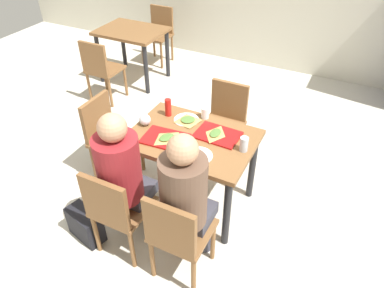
{
  "coord_description": "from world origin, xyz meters",
  "views": [
    {
      "loc": [
        1.06,
        -2.13,
        2.48
      ],
      "look_at": [
        0.0,
        0.0,
        0.67
      ],
      "focal_mm": 33.65,
      "sensor_mm": 36.0,
      "label": 1
    }
  ],
  "objects_px": {
    "paper_plate_near_edge": "(198,156)",
    "handbag": "(86,225)",
    "plastic_cup_a": "(205,113)",
    "person_in_brown_jacket": "(186,195)",
    "chair_near_left": "(116,208)",
    "chair_near_right": "(177,233)",
    "chair_left_end": "(107,133)",
    "pizza_slice_c": "(188,120)",
    "main_table": "(192,148)",
    "tray_red_far": "(218,135)",
    "chair_far_side": "(225,118)",
    "soda_can": "(244,144)",
    "paper_plate_center": "(186,120)",
    "background_chair_far": "(159,31)",
    "background_chair_near": "(100,67)",
    "tray_red_near": "(165,139)",
    "condiment_bottle": "(168,107)",
    "foil_bundle": "(145,120)",
    "pizza_slice_a": "(167,138)",
    "background_table": "(132,39)",
    "plastic_cup_b": "(177,154)",
    "pizza_slice_b": "(215,133)",
    "person_in_red": "(123,172)"
  },
  "relations": [
    {
      "from": "person_in_brown_jacket",
      "to": "condiment_bottle",
      "type": "xyz_separation_m",
      "value": [
        -0.59,
        0.81,
        0.08
      ]
    },
    {
      "from": "background_chair_near",
      "to": "paper_plate_near_edge",
      "type": "bearing_deg",
      "value": -33.4
    },
    {
      "from": "person_in_brown_jacket",
      "to": "tray_red_far",
      "type": "distance_m",
      "value": 0.72
    },
    {
      "from": "paper_plate_center",
      "to": "plastic_cup_b",
      "type": "height_order",
      "value": "plastic_cup_b"
    },
    {
      "from": "main_table",
      "to": "tray_red_near",
      "type": "height_order",
      "value": "tray_red_near"
    },
    {
      "from": "pizza_slice_b",
      "to": "chair_near_left",
      "type": "bearing_deg",
      "value": -116.58
    },
    {
      "from": "plastic_cup_b",
      "to": "handbag",
      "type": "xyz_separation_m",
      "value": [
        -0.63,
        -0.45,
        -0.65
      ]
    },
    {
      "from": "paper_plate_center",
      "to": "background_chair_far",
      "type": "bearing_deg",
      "value": 125.49
    },
    {
      "from": "chair_far_side",
      "to": "soda_can",
      "type": "distance_m",
      "value": 0.91
    },
    {
      "from": "paper_plate_near_edge",
      "to": "soda_can",
      "type": "bearing_deg",
      "value": 37.72
    },
    {
      "from": "chair_near_right",
      "to": "plastic_cup_a",
      "type": "xyz_separation_m",
      "value": [
        -0.28,
        1.06,
        0.3
      ]
    },
    {
      "from": "plastic_cup_a",
      "to": "main_table",
      "type": "bearing_deg",
      "value": -85.26
    },
    {
      "from": "pizza_slice_b",
      "to": "plastic_cup_b",
      "type": "distance_m",
      "value": 0.43
    },
    {
      "from": "background_table",
      "to": "pizza_slice_a",
      "type": "bearing_deg",
      "value": -49.57
    },
    {
      "from": "background_chair_near",
      "to": "background_chair_far",
      "type": "bearing_deg",
      "value": 90.0
    },
    {
      "from": "chair_left_end",
      "to": "tray_red_far",
      "type": "xyz_separation_m",
      "value": [
        1.08,
        0.11,
        0.26
      ]
    },
    {
      "from": "chair_near_left",
      "to": "plastic_cup_a",
      "type": "height_order",
      "value": "chair_near_left"
    },
    {
      "from": "chair_near_right",
      "to": "paper_plate_near_edge",
      "type": "xyz_separation_m",
      "value": [
        -0.1,
        0.55,
        0.25
      ]
    },
    {
      "from": "condiment_bottle",
      "to": "background_chair_far",
      "type": "height_order",
      "value": "condiment_bottle"
    },
    {
      "from": "main_table",
      "to": "paper_plate_center",
      "type": "xyz_separation_m",
      "value": [
        -0.15,
        0.2,
        0.12
      ]
    },
    {
      "from": "person_in_red",
      "to": "background_chair_near",
      "type": "height_order",
      "value": "person_in_red"
    },
    {
      "from": "tray_red_far",
      "to": "plastic_cup_a",
      "type": "bearing_deg",
      "value": 135.73
    },
    {
      "from": "plastic_cup_a",
      "to": "foil_bundle",
      "type": "distance_m",
      "value": 0.53
    },
    {
      "from": "tray_red_far",
      "to": "main_table",
      "type": "bearing_deg",
      "value": -148.71
    },
    {
      "from": "pizza_slice_b",
      "to": "plastic_cup_a",
      "type": "height_order",
      "value": "plastic_cup_a"
    },
    {
      "from": "plastic_cup_a",
      "to": "person_in_brown_jacket",
      "type": "bearing_deg",
      "value": -72.86
    },
    {
      "from": "paper_plate_near_edge",
      "to": "condiment_bottle",
      "type": "bearing_deg",
      "value": 140.62
    },
    {
      "from": "chair_left_end",
      "to": "pizza_slice_c",
      "type": "bearing_deg",
      "value": 13.43
    },
    {
      "from": "paper_plate_center",
      "to": "pizza_slice_c",
      "type": "bearing_deg",
      "value": -36.74
    },
    {
      "from": "person_in_brown_jacket",
      "to": "background_chair_near",
      "type": "bearing_deg",
      "value": 140.65
    },
    {
      "from": "tray_red_near",
      "to": "tray_red_far",
      "type": "height_order",
      "value": "same"
    },
    {
      "from": "main_table",
      "to": "tray_red_far",
      "type": "bearing_deg",
      "value": 31.29
    },
    {
      "from": "chair_near_right",
      "to": "background_chair_far",
      "type": "height_order",
      "value": "same"
    },
    {
      "from": "pizza_slice_c",
      "to": "plastic_cup_a",
      "type": "distance_m",
      "value": 0.17
    },
    {
      "from": "handbag",
      "to": "background_table",
      "type": "distance_m",
      "value": 2.95
    },
    {
      "from": "main_table",
      "to": "handbag",
      "type": "xyz_separation_m",
      "value": [
        -0.61,
        -0.77,
        -0.49
      ]
    },
    {
      "from": "pizza_slice_c",
      "to": "handbag",
      "type": "height_order",
      "value": "pizza_slice_c"
    },
    {
      "from": "chair_near_left",
      "to": "handbag",
      "type": "relative_size",
      "value": 2.63
    },
    {
      "from": "main_table",
      "to": "foil_bundle",
      "type": "height_order",
      "value": "foil_bundle"
    },
    {
      "from": "handbag",
      "to": "chair_far_side",
      "type": "bearing_deg",
      "value": 68.14
    },
    {
      "from": "paper_plate_near_edge",
      "to": "chair_near_right",
      "type": "bearing_deg",
      "value": -79.34
    },
    {
      "from": "paper_plate_near_edge",
      "to": "handbag",
      "type": "distance_m",
      "value": 1.13
    },
    {
      "from": "condiment_bottle",
      "to": "pizza_slice_c",
      "type": "bearing_deg",
      "value": -4.96
    },
    {
      "from": "foil_bundle",
      "to": "background_table",
      "type": "bearing_deg",
      "value": 127.13
    },
    {
      "from": "foil_bundle",
      "to": "handbag",
      "type": "xyz_separation_m",
      "value": [
        -0.17,
        -0.75,
        -0.65
      ]
    },
    {
      "from": "soda_can",
      "to": "background_chair_near",
      "type": "relative_size",
      "value": 0.14
    },
    {
      "from": "paper_plate_near_edge",
      "to": "background_chair_far",
      "type": "relative_size",
      "value": 0.26
    },
    {
      "from": "plastic_cup_b",
      "to": "background_chair_far",
      "type": "distance_m",
      "value": 3.48
    },
    {
      "from": "condiment_bottle",
      "to": "chair_near_left",
      "type": "bearing_deg",
      "value": -85.35
    },
    {
      "from": "pizza_slice_a",
      "to": "background_chair_far",
      "type": "xyz_separation_m",
      "value": [
        -1.7,
        2.73,
        -0.27
      ]
    }
  ]
}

